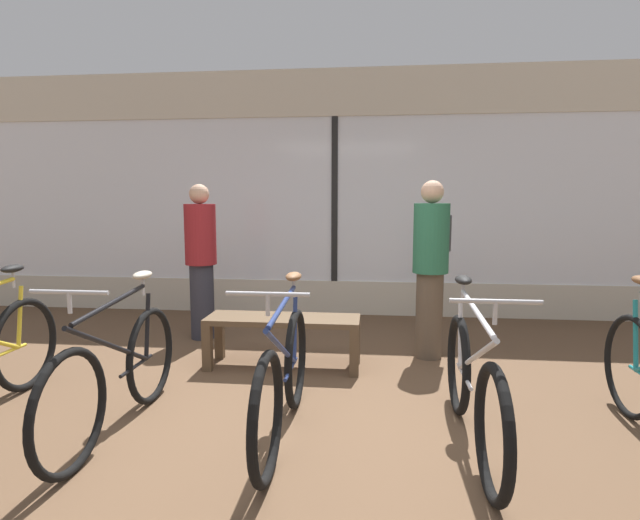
# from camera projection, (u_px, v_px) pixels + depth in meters

# --- Properties ---
(ground_plane) EXTENTS (24.00, 24.00, 0.00)m
(ground_plane) POSITION_uv_depth(u_px,v_px,m) (296.00, 421.00, 3.48)
(ground_plane) COLOR brown
(shop_back_wall) EXTENTS (12.00, 0.08, 3.20)m
(shop_back_wall) POSITION_uv_depth(u_px,v_px,m) (335.00, 192.00, 6.55)
(shop_back_wall) COLOR beige
(shop_back_wall) RESTS_ON ground_plane
(bicycle_left) EXTENTS (0.46, 1.75, 1.04)m
(bicycle_left) POSITION_uv_depth(u_px,v_px,m) (117.00, 374.00, 3.29)
(bicycle_left) COLOR black
(bicycle_left) RESTS_ON ground_plane
(bicycle_center) EXTENTS (0.46, 1.74, 1.05)m
(bicycle_center) POSITION_uv_depth(u_px,v_px,m) (284.00, 378.00, 3.22)
(bicycle_center) COLOR black
(bicycle_center) RESTS_ON ground_plane
(bicycle_right) EXTENTS (0.46, 1.78, 1.04)m
(bicycle_right) POSITION_uv_depth(u_px,v_px,m) (472.00, 387.00, 3.08)
(bicycle_right) COLOR black
(bicycle_right) RESTS_ON ground_plane
(display_bench) EXTENTS (1.40, 0.44, 0.47)m
(display_bench) POSITION_uv_depth(u_px,v_px,m) (283.00, 326.00, 4.57)
(display_bench) COLOR brown
(display_bench) RESTS_ON ground_plane
(customer_near_rack) EXTENTS (0.45, 0.55, 1.72)m
(customer_near_rack) POSITION_uv_depth(u_px,v_px,m) (431.00, 263.00, 4.81)
(customer_near_rack) COLOR brown
(customer_near_rack) RESTS_ON ground_plane
(customer_by_window) EXTENTS (0.37, 0.37, 1.70)m
(customer_by_window) POSITION_uv_depth(u_px,v_px,m) (201.00, 258.00, 5.47)
(customer_by_window) COLOR #2D2D38
(customer_by_window) RESTS_ON ground_plane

